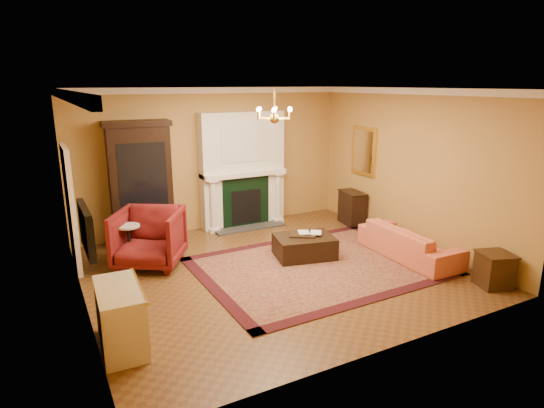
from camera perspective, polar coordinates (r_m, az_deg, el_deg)
floor at (r=7.85m, az=0.28°, el=-8.28°), size 6.00×5.50×0.02m
ceiling at (r=7.22m, az=0.31°, el=14.34°), size 6.00×5.50×0.02m
wall_back at (r=9.86m, az=-7.35°, el=5.57°), size 6.00×0.02×3.00m
wall_front at (r=5.21m, az=14.85°, el=-3.31°), size 6.00×0.02×3.00m
wall_left at (r=6.56m, az=-23.53°, el=-0.32°), size 0.02×5.50×3.00m
wall_right at (r=9.18m, az=17.14°, el=4.33°), size 0.02×5.50×3.00m
fireplace at (r=9.97m, az=-3.68°, el=3.98°), size 1.90×0.70×2.50m
crown_molding at (r=8.07m, az=-3.00°, el=13.89°), size 6.00×5.50×0.12m
doorway at (r=8.32m, az=-23.88°, el=-0.56°), size 0.08×1.05×2.10m
tv_panel at (r=6.03m, az=-22.27°, el=-2.95°), size 0.09×0.95×0.58m
gilt_mirror at (r=10.15m, az=11.45°, el=6.52°), size 0.06×0.76×1.05m
chandelier at (r=7.23m, az=0.31°, el=11.15°), size 0.63×0.55×0.53m
oriental_rug at (r=8.00m, az=5.79°, el=-7.77°), size 4.07×3.08×0.02m
china_cabinet at (r=9.23m, az=-16.14°, el=2.24°), size 1.18×0.59×2.30m
wingback_armchair at (r=8.12m, az=-15.21°, el=-3.80°), size 1.44×1.41×1.10m
pedestal_table at (r=8.29m, az=-17.48°, el=-4.55°), size 0.40×0.40×0.72m
commode at (r=5.87m, az=-18.52°, el=-13.35°), size 0.53×1.04×0.76m
coral_sofa at (r=8.59m, az=16.89°, el=-4.00°), size 0.64×2.03×0.79m
end_table at (r=7.94m, az=26.12°, el=-7.51°), size 0.57×0.57×0.52m
console_table at (r=10.36m, az=9.98°, el=-0.55°), size 0.46×0.69×0.72m
leather_ottoman at (r=8.32m, az=4.08°, el=-5.32°), size 1.18×0.97×0.39m
ottoman_tray at (r=8.30m, az=3.86°, el=-3.83°), size 0.59×0.56×0.03m
book_a at (r=8.27m, az=3.35°, el=-2.85°), size 0.19×0.10×0.26m
book_b at (r=8.30m, az=4.87°, el=-2.77°), size 0.17×0.13×0.27m
topiary_left at (r=9.63m, az=-7.33°, el=5.03°), size 0.15×0.15×0.40m
topiary_right at (r=10.22m, az=0.23°, el=5.68°), size 0.14×0.14×0.38m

